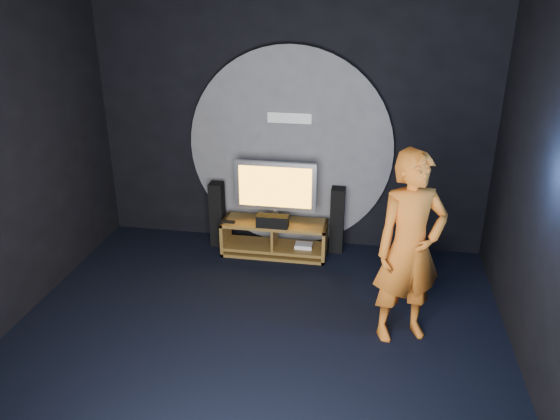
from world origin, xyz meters
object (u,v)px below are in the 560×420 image
(tower_speaker_left, at_px, (217,214))
(player, at_px, (410,248))
(media_console, at_px, (275,240))
(tower_speaker_right, at_px, (337,220))
(tv, at_px, (275,189))
(subwoofer, at_px, (410,266))

(tower_speaker_left, height_order, player, player)
(media_console, xyz_separation_m, tower_speaker_right, (0.77, 0.23, 0.24))
(tower_speaker_left, xyz_separation_m, tower_speaker_right, (1.58, 0.08, 0.00))
(media_console, height_order, tower_speaker_right, tower_speaker_right)
(tv, bearing_deg, tower_speaker_right, 11.50)
(tower_speaker_left, bearing_deg, player, -34.99)
(media_console, xyz_separation_m, tv, (-0.01, 0.07, 0.68))
(media_console, bearing_deg, player, -43.96)
(subwoofer, bearing_deg, tower_speaker_left, 168.37)
(tower_speaker_right, distance_m, subwoofer, 1.13)
(tv, height_order, tower_speaker_left, tv)
(media_console, bearing_deg, tower_speaker_right, 16.30)
(tower_speaker_right, bearing_deg, tower_speaker_left, -177.22)
(media_console, bearing_deg, tv, 96.21)
(subwoofer, height_order, player, player)
(subwoofer, bearing_deg, media_console, 167.85)
(tower_speaker_left, height_order, tower_speaker_right, same)
(media_console, xyz_separation_m, tower_speaker_left, (-0.80, 0.15, 0.24))
(media_console, distance_m, subwoofer, 1.73)
(tower_speaker_left, distance_m, subwoofer, 2.56)
(tower_speaker_right, relative_size, player, 0.45)
(tower_speaker_left, bearing_deg, tv, -5.89)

